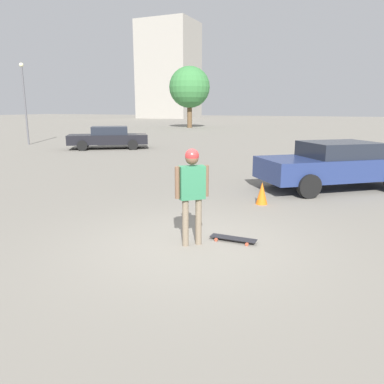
# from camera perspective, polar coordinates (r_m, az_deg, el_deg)

# --- Properties ---
(ground_plane) EXTENTS (220.00, 220.00, 0.00)m
(ground_plane) POSITION_cam_1_polar(r_m,az_deg,el_deg) (6.98, 0.00, -8.03)
(ground_plane) COLOR gray
(person) EXTENTS (0.49, 0.45, 1.78)m
(person) POSITION_cam_1_polar(r_m,az_deg,el_deg) (6.66, 0.00, 1.15)
(person) COLOR #7A6B56
(person) RESTS_ON ground_plane
(skateboard) EXTENTS (0.88, 0.27, 0.07)m
(skateboard) POSITION_cam_1_polar(r_m,az_deg,el_deg) (7.16, 6.31, -7.05)
(skateboard) COLOR #232328
(skateboard) RESTS_ON ground_plane
(car_parked_near) EXTENTS (4.79, 4.36, 1.45)m
(car_parked_near) POSITION_cam_1_polar(r_m,az_deg,el_deg) (12.39, 21.03, 3.98)
(car_parked_near) COLOR navy
(car_parked_near) RESTS_ON ground_plane
(car_parked_far) EXTENTS (4.93, 4.16, 1.35)m
(car_parked_far) POSITION_cam_1_polar(r_m,az_deg,el_deg) (23.71, -12.61, 8.16)
(car_parked_far) COLOR black
(car_parked_far) RESTS_ON ground_plane
(building_block_distant) EXTENTS (12.44, 10.67, 21.83)m
(building_block_distant) POSITION_cam_1_polar(r_m,az_deg,el_deg) (92.64, -3.55, 17.95)
(building_block_distant) COLOR #9E998E
(building_block_distant) RESTS_ON ground_plane
(tree_distant) EXTENTS (5.00, 5.00, 7.43)m
(tree_distant) POSITION_cam_1_polar(r_m,az_deg,el_deg) (47.62, -0.38, 15.66)
(tree_distant) COLOR brown
(tree_distant) RESTS_ON ground_plane
(traffic_cone) EXTENTS (0.31, 0.31, 0.58)m
(traffic_cone) POSITION_cam_1_polar(r_m,az_deg,el_deg) (9.93, 10.61, -0.19)
(traffic_cone) COLOR orange
(traffic_cone) RESTS_ON ground_plane
(lamp_post) EXTENTS (0.28, 0.28, 5.34)m
(lamp_post) POSITION_cam_1_polar(r_m,az_deg,el_deg) (28.03, -24.18, 13.05)
(lamp_post) COLOR #59595E
(lamp_post) RESTS_ON ground_plane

